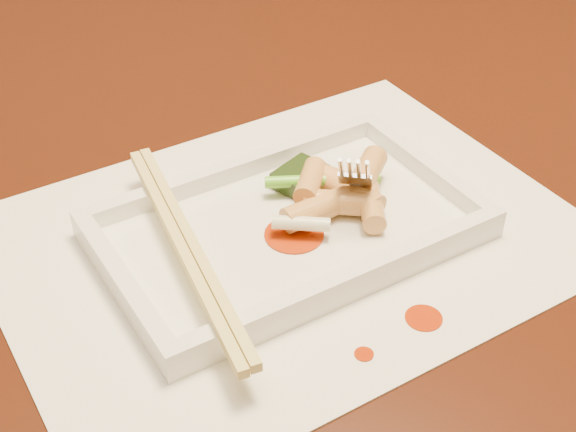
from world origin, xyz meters
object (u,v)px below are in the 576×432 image
table (198,246)px  chopstick_a (181,247)px  plate_base (288,232)px  placemat (288,237)px  fork (360,99)px

table → chopstick_a: bearing=-117.4°
table → plate_base: bearing=-85.4°
plate_base → placemat: bearing=0.0°
plate_base → chopstick_a: 0.08m
placemat → fork: bearing=14.4°
plate_base → chopstick_a: bearing=180.0°
placemat → plate_base: plate_base is taller
fork → plate_base: bearing=-165.6°
table → placemat: placemat is taller
table → fork: size_ratio=10.00×
placemat → plate_base: (0.00, 0.00, 0.00)m
table → fork: bearing=-55.7°
table → placemat: (0.01, -0.14, 0.10)m
placemat → fork: size_ratio=2.86×
placemat → fork: (0.07, 0.02, 0.08)m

